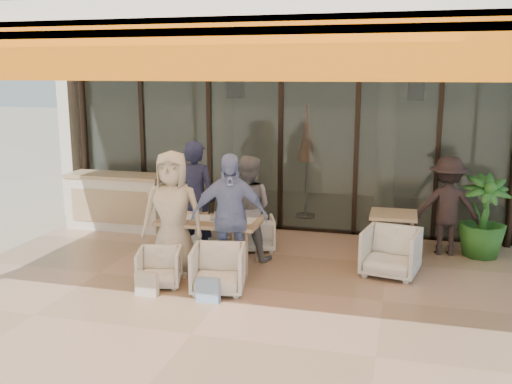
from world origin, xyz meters
TOP-DOWN VIEW (x-y plane):
  - ground at (0.00, 0.00)m, footprint 70.00×70.00m
  - terrace_floor at (0.00, 0.00)m, footprint 8.00×6.00m
  - terrace_structure at (0.00, -0.26)m, footprint 8.00×6.00m
  - glass_storefront at (0.00, 3.00)m, footprint 8.08×0.10m
  - interior_block at (0.01, 5.31)m, footprint 9.05×3.62m
  - host_counter at (-2.92, 2.30)m, footprint 1.85×0.65m
  - dining_table at (-0.55, 0.76)m, footprint 1.50×0.90m
  - chair_far_left at (-0.96, 1.70)m, footprint 0.74×0.71m
  - chair_far_right at (-0.12, 1.70)m, footprint 0.75×0.73m
  - chair_near_left at (-0.96, -0.20)m, footprint 0.69×0.67m
  - chair_near_right at (-0.12, -0.20)m, footprint 0.79×0.75m
  - diner_navy at (-0.96, 1.20)m, footprint 0.69×0.47m
  - diner_grey at (-0.12, 1.20)m, footprint 0.82×0.65m
  - diner_cream at (-0.96, 0.30)m, footprint 0.96×0.70m
  - diner_periwinkle at (-0.12, 0.30)m, footprint 1.13×0.72m
  - tote_bag_cream at (-0.96, -0.60)m, footprint 0.30×0.10m
  - tote_bag_blue at (-0.12, -0.60)m, footprint 0.30×0.10m
  - side_table at (2.05, 1.78)m, footprint 0.70×0.70m
  - side_chair at (2.05, 1.03)m, footprint 0.87×0.83m
  - standing_woman at (2.85, 2.24)m, footprint 1.09×0.70m
  - potted_palm at (3.40, 2.25)m, footprint 0.90×0.90m

SIDE VIEW (x-z plane):
  - ground at x=0.00m, z-range 0.00..0.00m
  - terrace_floor at x=0.00m, z-range 0.00..0.01m
  - tote_bag_cream at x=-0.96m, z-range 0.00..0.34m
  - tote_bag_blue at x=-0.12m, z-range 0.00..0.34m
  - chair_near_left at x=-0.96m, z-range 0.00..0.58m
  - chair_far_left at x=-0.96m, z-range 0.00..0.62m
  - chair_far_right at x=-0.12m, z-range 0.00..0.62m
  - chair_near_right at x=-0.12m, z-range 0.00..0.70m
  - side_chair at x=2.05m, z-range 0.00..0.77m
  - host_counter at x=-2.92m, z-range 0.01..1.05m
  - side_table at x=2.05m, z-range 0.27..1.01m
  - potted_palm at x=3.40m, z-range 0.00..1.32m
  - dining_table at x=-0.55m, z-range 0.22..1.15m
  - standing_woman at x=2.85m, z-range 0.00..1.59m
  - diner_grey at x=-0.12m, z-range 0.00..1.64m
  - diner_periwinkle at x=-0.12m, z-range 0.00..1.80m
  - diner_cream at x=-0.96m, z-range 0.00..1.80m
  - diner_navy at x=-0.96m, z-range 0.00..1.85m
  - glass_storefront at x=0.00m, z-range 0.00..3.20m
  - interior_block at x=0.01m, z-range 0.47..3.99m
  - terrace_structure at x=0.00m, z-range 1.55..4.95m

